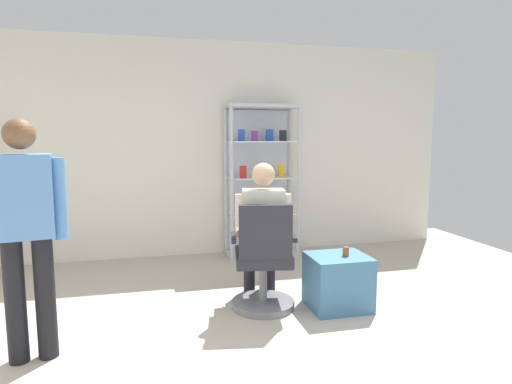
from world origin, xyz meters
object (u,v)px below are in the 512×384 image
office_chair (264,266)px  tea_glass (346,251)px  standing_customer (25,225)px  display_cabinet_main (261,180)px  seated_shopkeeper (262,226)px  storage_crate (338,282)px

office_chair → tea_glass: office_chair is taller
office_chair → standing_customer: (-1.74, -0.45, 0.54)m
display_cabinet_main → seated_shopkeeper: bearing=-103.9°
seated_shopkeeper → storage_crate: bearing=-23.5°
seated_shopkeeper → standing_customer: bearing=-161.0°
office_chair → storage_crate: office_chair is taller
display_cabinet_main → storage_crate: display_cabinet_main is taller
storage_crate → standing_customer: 2.51m
seated_shopkeeper → storage_crate: seated_shopkeeper is taller
office_chair → tea_glass: 0.73m
seated_shopkeeper → storage_crate: (0.62, -0.27, -0.47)m
storage_crate → office_chair: bearing=170.4°
office_chair → seated_shopkeeper: size_ratio=0.74×
display_cabinet_main → seated_shopkeeper: (-0.40, -1.61, -0.25)m
storage_crate → standing_customer: size_ratio=0.31×
tea_glass → seated_shopkeeper: bearing=156.5°
office_chair → standing_customer: bearing=-165.6°
standing_customer → seated_shopkeeper: bearing=19.0°
office_chair → display_cabinet_main: bearing=76.5°
tea_glass → office_chair: bearing=169.2°
office_chair → storage_crate: (0.65, -0.11, -0.16)m
office_chair → seated_shopkeeper: seated_shopkeeper is taller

